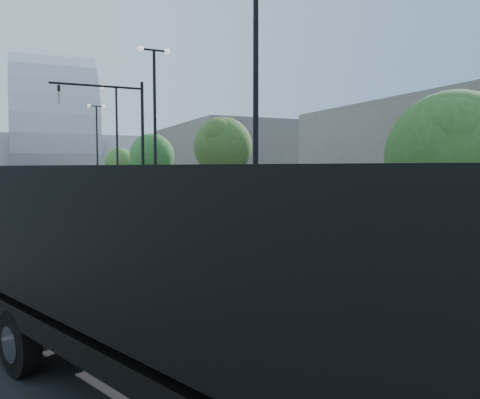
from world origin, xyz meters
name	(u,v)px	position (x,y,z in m)	size (l,w,h in m)	color
sidewalk	(140,200)	(3.50, 40.00, 0.06)	(7.00, 140.00, 0.12)	#4C2D23
concrete_strip	(169,199)	(6.20, 40.00, 0.07)	(2.40, 140.00, 0.13)	slate
curb	(100,201)	(0.00, 40.00, 0.07)	(0.30, 140.00, 0.14)	gray
dump_truck	(64,272)	(-4.85, 6.20, 1.30)	(7.14, 13.14, 3.10)	black
white_sedan	(32,212)	(-5.40, 23.23, 0.81)	(1.72, 4.94, 1.63)	silver
dark_car_mid	(27,204)	(-5.74, 31.37, 0.67)	(2.23, 4.84, 1.34)	black
dark_car_far	(49,192)	(-3.98, 45.25, 0.76)	(2.14, 5.26, 1.53)	black
pedestrian	(364,234)	(4.82, 10.30, 0.82)	(0.60, 0.39, 1.65)	black
streetlight_1	(252,123)	(0.49, 10.00, 4.34)	(1.44, 0.56, 9.21)	black
streetlight_2	(155,134)	(0.60, 22.00, 4.82)	(1.72, 0.56, 9.28)	black
streetlight_3	(116,151)	(0.49, 34.00, 4.34)	(1.44, 0.56, 9.21)	black
streetlight_4	(97,150)	(0.60, 46.00, 4.82)	(1.72, 0.56, 9.28)	black
traffic_mast	(127,134)	(-0.30, 25.00, 4.98)	(5.09, 0.20, 8.00)	black
tree_0	(454,158)	(1.65, 4.02, 3.24)	(2.42, 2.38, 4.44)	#382619
tree_1	(224,147)	(1.65, 15.02, 3.88)	(2.38, 2.33, 5.06)	#382619
tree_2	(153,156)	(1.65, 27.02, 3.80)	(2.80, 2.80, 5.21)	#382619
tree_3	(120,163)	(1.65, 39.02, 3.46)	(2.60, 2.59, 4.76)	#382619
convention_center	(53,150)	(-2.00, 85.00, 6.00)	(50.00, 30.00, 50.00)	#A9ADB3
commercial_block_ne	(225,160)	(16.00, 50.00, 4.00)	(12.00, 22.00, 8.00)	#67635D
commercial_block_e	(431,161)	(18.00, 20.00, 3.50)	(10.00, 16.00, 7.00)	#64605A
utility_cover_1	(348,277)	(2.40, 8.00, 0.13)	(0.50, 0.50, 0.02)	black
utility_cover_2	(208,228)	(2.40, 19.00, 0.13)	(0.50, 0.50, 0.02)	black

